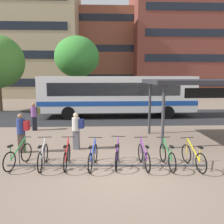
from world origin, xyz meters
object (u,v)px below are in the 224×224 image
parked_bicycle_red_2 (67,156)px  commuter_navy_pack_1 (77,128)px  parked_bicycle_silver_1 (43,157)px  street_tree_0 (77,57)px  parked_bicycle_blue_3 (93,157)px  parked_bicycle_yellow_7 (193,157)px  parked_bicycle_green_0 (18,156)px  commuter_red_pack_2 (22,130)px  parked_bicycle_green_6 (167,157)px  parked_bicycle_purple_5 (144,157)px  transit_shelter (205,83)px  commuter_olive_pack_0 (35,115)px  city_bus (118,95)px  parked_bicycle_purple_4 (117,156)px

parked_bicycle_red_2 → commuter_navy_pack_1: (0.15, 2.06, 0.57)m
parked_bicycle_silver_1 → street_tree_0: bearing=-0.7°
parked_bicycle_blue_3 → commuter_navy_pack_1: (-0.78, 2.17, 0.57)m
parked_bicycle_blue_3 → parked_bicycle_yellow_7: (3.59, -0.18, 0.00)m
parked_bicycle_green_0 → commuter_red_pack_2: size_ratio=0.99×
parked_bicycle_green_6 → parked_bicycle_red_2: bearing=83.4°
parked_bicycle_purple_5 → commuter_red_pack_2: size_ratio=1.02×
parked_bicycle_red_2 → parked_bicycle_yellow_7: size_ratio=1.01×
parked_bicycle_blue_3 → parked_bicycle_purple_5: (1.83, -0.04, 0.00)m
parked_bicycle_blue_3 → street_tree_0: (-2.12, 16.30, 4.70)m
commuter_navy_pack_1 → parked_bicycle_red_2: bearing=98.0°
transit_shelter → commuter_olive_pack_0: transit_shelter is taller
parked_bicycle_purple_5 → city_bus: bearing=-3.0°
city_bus → parked_bicycle_purple_5: 10.63m
parked_bicycle_green_0 → city_bus: bearing=-7.5°
parked_bicycle_purple_5 → transit_shelter: 5.69m
commuter_red_pack_2 → parked_bicycle_purple_5: bearing=166.1°
parked_bicycle_red_2 → parked_bicycle_green_6: 3.62m
city_bus → commuter_red_pack_2: 9.91m
commuter_navy_pack_1 → parked_bicycle_purple_5: bearing=152.1°
parked_bicycle_red_2 → street_tree_0: (-1.18, 16.18, 4.70)m
parked_bicycle_green_0 → commuter_navy_pack_1: 2.79m
commuter_olive_pack_0 → street_tree_0: size_ratio=0.23×
parked_bicycle_green_0 → parked_bicycle_purple_5: size_ratio=0.97×
parked_bicycle_blue_3 → parked_bicycle_purple_4: 0.89m
parked_bicycle_blue_3 → commuter_navy_pack_1: size_ratio=1.03×
parked_bicycle_red_2 → commuter_navy_pack_1: size_ratio=1.04×
parked_bicycle_purple_5 → parked_bicycle_green_6: 0.85m
parked_bicycle_purple_4 → commuter_navy_pack_1: commuter_navy_pack_1 is taller
parked_bicycle_green_6 → parked_bicycle_yellow_7: (0.92, -0.10, 0.00)m
parked_bicycle_silver_1 → parked_bicycle_green_0: bearing=81.4°
parked_bicycle_blue_3 → parked_bicycle_purple_4: (0.88, 0.13, 0.00)m
commuter_olive_pack_0 → parked_bicycle_green_0: bearing=68.6°
parked_bicycle_red_2 → street_tree_0: 16.89m
parked_bicycle_red_2 → street_tree_0: bearing=3.4°
city_bus → parked_bicycle_blue_3: city_bus is taller
parked_bicycle_purple_5 → commuter_olive_pack_0: commuter_olive_pack_0 is taller
parked_bicycle_purple_4 → street_tree_0: size_ratio=0.24×
city_bus → commuter_red_pack_2: city_bus is taller
parked_bicycle_green_0 → commuter_red_pack_2: bearing=28.1°
parked_bicycle_green_0 → transit_shelter: transit_shelter is taller
parked_bicycle_green_0 → parked_bicycle_green_6: (5.40, -0.31, 0.00)m
parked_bicycle_red_2 → transit_shelter: size_ratio=0.30×
parked_bicycle_yellow_7 → parked_bicycle_green_0: bearing=78.0°
parked_bicycle_blue_3 → commuter_red_pack_2: commuter_red_pack_2 is taller
city_bus → parked_bicycle_blue_3: bearing=-99.4°
parked_bicycle_silver_1 → parked_bicycle_yellow_7: 5.41m
parked_bicycle_green_6 → commuter_navy_pack_1: (-3.46, 2.24, 0.57)m
parked_bicycle_green_0 → street_tree_0: size_ratio=0.23×
parked_bicycle_green_0 → transit_shelter: bearing=-52.7°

